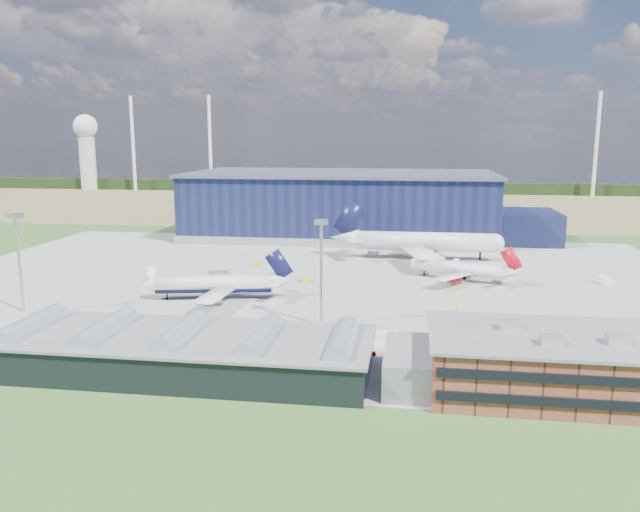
# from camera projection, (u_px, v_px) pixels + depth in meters

# --- Properties ---
(ground) EXTENTS (600.00, 600.00, 0.00)m
(ground) POSITION_uv_depth(u_px,v_px,m) (300.00, 290.00, 165.43)
(ground) COLOR #355821
(ground) RESTS_ON ground
(apron) EXTENTS (220.00, 160.00, 0.08)m
(apron) POSITION_uv_depth(u_px,v_px,m) (307.00, 282.00, 175.14)
(apron) COLOR gray
(apron) RESTS_ON ground
(farmland) EXTENTS (600.00, 220.00, 0.01)m
(farmland) POSITION_uv_depth(u_px,v_px,m) (365.00, 204.00, 379.14)
(farmland) COLOR olive
(farmland) RESTS_ON ground
(treeline) EXTENTS (600.00, 8.00, 8.00)m
(treeline) POSITION_uv_depth(u_px,v_px,m) (374.00, 187.00, 456.10)
(treeline) COLOR black
(treeline) RESTS_ON ground
(horizon_dressing) EXTENTS (440.20, 18.00, 70.00)m
(horizon_dressing) POSITION_uv_depth(u_px,v_px,m) (122.00, 145.00, 472.81)
(horizon_dressing) COLOR white
(horizon_dressing) RESTS_ON ground
(hangar) EXTENTS (145.00, 62.00, 26.10)m
(hangar) POSITION_uv_depth(u_px,v_px,m) (348.00, 208.00, 254.93)
(hangar) COLOR #101838
(hangar) RESTS_ON ground
(ops_building) EXTENTS (46.00, 23.00, 10.90)m
(ops_building) POSITION_uv_depth(u_px,v_px,m) (575.00, 364.00, 98.24)
(ops_building) COLOR brown
(ops_building) RESTS_ON ground
(glass_concourse) EXTENTS (78.00, 23.00, 8.60)m
(glass_concourse) POSITION_uv_depth(u_px,v_px,m) (201.00, 351.00, 107.39)
(glass_concourse) COLOR black
(glass_concourse) RESTS_ON ground
(light_mast_west) EXTENTS (2.60, 2.60, 23.00)m
(light_mast_west) POSITION_uv_depth(u_px,v_px,m) (18.00, 247.00, 142.12)
(light_mast_west) COLOR #B4B5BB
(light_mast_west) RESTS_ON ground
(light_mast_center) EXTENTS (2.60, 2.60, 23.00)m
(light_mast_center) POSITION_uv_depth(u_px,v_px,m) (321.00, 255.00, 131.94)
(light_mast_center) COLOR #B4B5BB
(light_mast_center) RESTS_ON ground
(airliner_navy) EXTENTS (44.20, 43.57, 12.19)m
(airliner_navy) POSITION_uv_depth(u_px,v_px,m) (214.00, 275.00, 155.51)
(airliner_navy) COLOR silver
(airliner_navy) RESTS_ON ground
(airliner_red) EXTENTS (42.67, 42.28, 10.73)m
(airliner_red) POSITION_uv_depth(u_px,v_px,m) (459.00, 262.00, 175.68)
(airliner_red) COLOR silver
(airliner_red) RESTS_ON ground
(airliner_widebody) EXTENTS (57.72, 56.48, 18.72)m
(airliner_widebody) POSITION_uv_depth(u_px,v_px,m) (425.00, 232.00, 205.13)
(airliner_widebody) COLOR silver
(airliner_widebody) RESTS_ON ground
(gse_tug_a) EXTENTS (2.93, 4.05, 1.53)m
(gse_tug_a) POSITION_uv_depth(u_px,v_px,m) (306.00, 279.00, 174.85)
(gse_tug_a) COLOR yellow
(gse_tug_a) RESTS_ON ground
(gse_van_a) EXTENTS (5.55, 3.65, 2.24)m
(gse_van_a) POSITION_uv_depth(u_px,v_px,m) (386.00, 337.00, 122.94)
(gse_van_a) COLOR white
(gse_van_a) RESTS_ON ground
(gse_cart_a) EXTENTS (2.17, 2.88, 1.14)m
(gse_cart_a) POSITION_uv_depth(u_px,v_px,m) (456.00, 261.00, 201.37)
(gse_cart_a) COLOR white
(gse_cart_a) RESTS_ON ground
(gse_van_b) EXTENTS (3.44, 5.01, 2.10)m
(gse_van_b) POSITION_uv_depth(u_px,v_px,m) (603.00, 280.00, 172.05)
(gse_van_b) COLOR white
(gse_van_b) RESTS_ON ground
(gse_tug_c) EXTENTS (1.90, 2.91, 1.23)m
(gse_tug_c) POSITION_uv_depth(u_px,v_px,m) (256.00, 265.00, 195.67)
(gse_tug_c) COLOR yellow
(gse_tug_c) RESTS_ON ground
(gse_cart_b) EXTENTS (3.83, 3.27, 1.40)m
(gse_cart_b) POSITION_uv_depth(u_px,v_px,m) (373.00, 253.00, 214.73)
(gse_cart_b) COLOR white
(gse_cart_b) RESTS_ON ground
(airstair) EXTENTS (2.56, 4.77, 2.90)m
(airstair) POSITION_uv_depth(u_px,v_px,m) (153.00, 277.00, 175.02)
(airstair) COLOR white
(airstair) RESTS_ON ground
(car_a) EXTENTS (4.25, 2.99, 1.34)m
(car_a) POSITION_uv_depth(u_px,v_px,m) (366.00, 353.00, 115.62)
(car_a) COLOR #99999E
(car_a) RESTS_ON ground
(car_b) EXTENTS (3.42, 1.45, 1.10)m
(car_b) POSITION_uv_depth(u_px,v_px,m) (279.00, 349.00, 118.02)
(car_b) COLOR #99999E
(car_b) RESTS_ON ground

